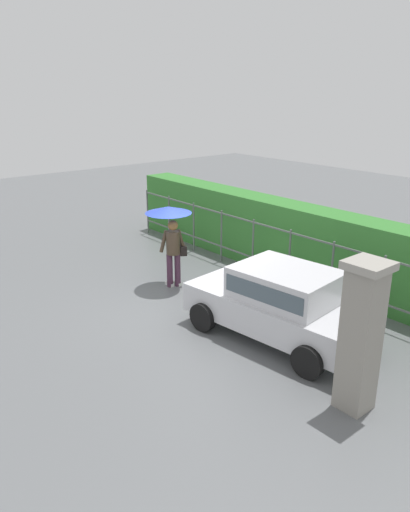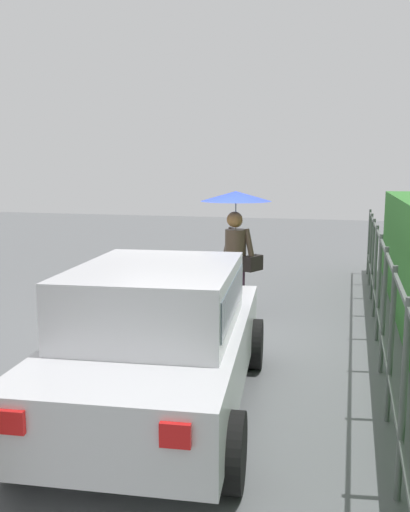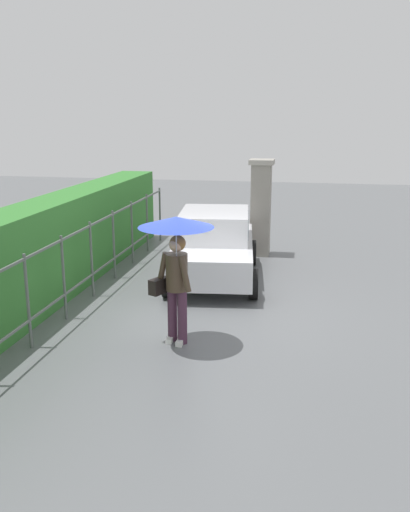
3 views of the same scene
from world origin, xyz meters
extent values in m
plane|color=slate|center=(0.00, 0.00, 0.00)|extent=(40.00, 40.00, 0.00)
cube|color=silver|center=(2.12, 0.43, 0.58)|extent=(3.86, 2.05, 0.60)
cube|color=silver|center=(2.27, 0.44, 1.18)|extent=(2.05, 1.65, 0.60)
cube|color=#4C5B66|center=(2.27, 0.44, 1.20)|extent=(1.90, 1.65, 0.33)
cylinder|color=black|center=(0.97, -0.55, 0.30)|extent=(0.62, 0.25, 0.60)
cylinder|color=black|center=(0.78, 1.12, 0.30)|extent=(0.62, 0.25, 0.60)
cylinder|color=black|center=(3.46, -0.27, 0.30)|extent=(0.62, 0.25, 0.60)
cylinder|color=black|center=(3.27, 1.40, 0.30)|extent=(0.62, 0.25, 0.60)
cube|color=red|center=(4.03, 0.09, 0.73)|extent=(0.08, 0.21, 0.16)
cube|color=red|center=(3.91, 1.19, 0.73)|extent=(0.08, 0.21, 0.16)
cylinder|color=#47283D|center=(-1.38, 0.32, 0.43)|extent=(0.15, 0.15, 0.86)
cylinder|color=#47283D|center=(-1.30, 0.50, 0.43)|extent=(0.15, 0.15, 0.86)
cube|color=white|center=(-1.44, 0.35, 0.04)|extent=(0.26, 0.10, 0.08)
cube|color=white|center=(-1.35, 0.53, 0.04)|extent=(0.26, 0.10, 0.08)
cylinder|color=#473828|center=(-1.34, 0.41, 1.15)|extent=(0.34, 0.34, 0.58)
sphere|color=#DBAD89|center=(-1.34, 0.41, 1.58)|extent=(0.22, 0.22, 0.22)
sphere|color=olive|center=(-1.31, 0.40, 1.60)|extent=(0.25, 0.25, 0.25)
cylinder|color=#473828|center=(-1.50, 0.25, 1.18)|extent=(0.18, 0.24, 0.56)
cylinder|color=#473828|center=(-1.32, 0.65, 1.18)|extent=(0.18, 0.24, 0.56)
cylinder|color=#B2B2B7|center=(-1.46, 0.38, 1.50)|extent=(0.02, 0.02, 0.77)
cone|color=blue|center=(-1.46, 0.38, 1.96)|extent=(1.14, 1.14, 0.16)
cube|color=black|center=(-1.34, 0.70, 0.91)|extent=(0.38, 0.29, 0.24)
cylinder|color=#59605B|center=(-5.78, 2.58, 0.75)|extent=(0.05, 0.05, 1.50)
cylinder|color=#59605B|center=(-4.52, 2.58, 0.75)|extent=(0.05, 0.05, 1.50)
cylinder|color=#59605B|center=(-3.25, 2.58, 0.75)|extent=(0.05, 0.05, 1.50)
cylinder|color=#59605B|center=(-1.99, 2.58, 0.75)|extent=(0.05, 0.05, 1.50)
cylinder|color=#59605B|center=(-0.73, 2.58, 0.75)|extent=(0.05, 0.05, 1.50)
cylinder|color=#59605B|center=(0.54, 2.58, 0.75)|extent=(0.05, 0.05, 1.50)
cylinder|color=#59605B|center=(1.80, 2.58, 0.75)|extent=(0.05, 0.05, 1.50)
cylinder|color=#59605B|center=(3.07, 2.58, 0.75)|extent=(0.05, 0.05, 1.50)
cube|color=#59605B|center=(-0.09, 2.58, 1.42)|extent=(11.38, 0.03, 0.04)
cube|color=#59605B|center=(-0.09, 2.58, 0.45)|extent=(11.38, 0.03, 0.04)
camera|label=1|loc=(7.97, -6.31, 4.74)|focal=34.30mm
camera|label=2|loc=(6.79, 2.18, 2.34)|focal=36.90mm
camera|label=3|loc=(-9.26, -1.53, 3.52)|focal=38.69mm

